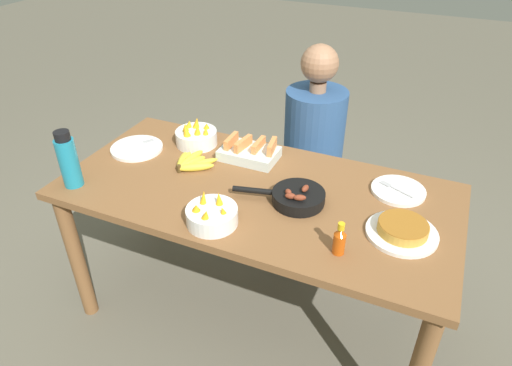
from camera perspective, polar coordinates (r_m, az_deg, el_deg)
name	(u,v)px	position (r m, az deg, el deg)	size (l,w,h in m)	color
ground_plane	(256,310)	(2.47, 0.00, -15.58)	(14.00, 14.00, 0.00)	#666051
dining_table	(256,209)	(2.02, 0.00, -3.21)	(1.69, 0.81, 0.76)	brown
banana_bunch	(190,162)	(2.13, -8.23, 2.55)	(0.21, 0.20, 0.04)	yellow
melon_tray	(250,152)	(2.16, -0.82, 3.90)	(0.27, 0.17, 0.10)	silver
skillet	(297,197)	(1.86, 5.10, -1.75)	(0.38, 0.22, 0.08)	black
frittata_plate_center	(402,230)	(1.78, 17.82, -5.63)	(0.27, 0.27, 0.06)	white
empty_plate_near_front	(137,148)	(2.32, -14.67, 4.23)	(0.25, 0.25, 0.02)	white
empty_plate_far_left	(398,191)	(2.02, 17.35, -0.90)	(0.23, 0.23, 0.02)	white
fruit_bowl_mango	(212,215)	(1.75, -5.56, -4.01)	(0.20, 0.20, 0.12)	white
fruit_bowl_citrus	(196,136)	(2.30, -7.49, 5.81)	(0.20, 0.20, 0.13)	white
water_bottle	(68,160)	(2.07, -22.41, 2.63)	(0.08, 0.08, 0.26)	teal
hot_sauce_bottle	(339,240)	(1.63, 10.40, -7.03)	(0.04, 0.04, 0.13)	#C64C0F
person_figure	(311,169)	(2.61, 6.94, 1.73)	(0.36, 0.36, 1.21)	black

